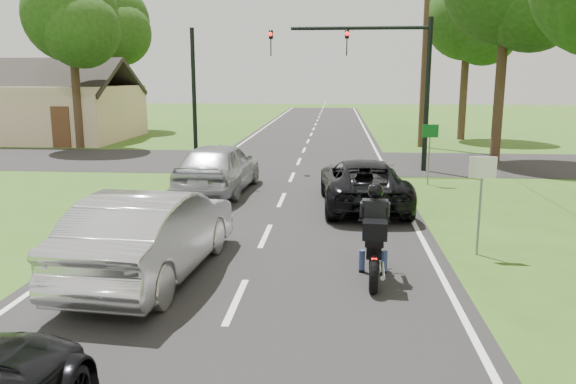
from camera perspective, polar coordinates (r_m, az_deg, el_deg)
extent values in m
plane|color=#315718|center=(9.75, -5.29, -11.04)|extent=(140.00, 140.00, 0.00)
cube|color=black|center=(19.28, -0.07, 0.46)|extent=(8.00, 100.00, 0.01)
cube|color=black|center=(25.18, 1.12, 3.10)|extent=(60.00, 7.00, 0.01)
torus|color=black|center=(11.50, 8.63, -5.81)|extent=(0.17, 0.66, 0.65)
torus|color=black|center=(10.10, 8.69, -8.31)|extent=(0.20, 0.72, 0.71)
cube|color=black|center=(10.80, 8.70, -5.33)|extent=(0.33, 0.95, 0.29)
sphere|color=black|center=(10.99, 8.72, -4.08)|extent=(0.33, 0.33, 0.33)
cube|color=black|center=(10.42, 8.75, -4.95)|extent=(0.36, 0.56, 0.10)
cube|color=#FF0C07|center=(9.90, 8.75, -6.81)|extent=(0.10, 0.03, 0.05)
cylinder|color=silver|center=(10.39, 9.55, -7.88)|extent=(0.13, 0.79, 0.09)
cylinder|color=black|center=(11.13, 8.74, -2.93)|extent=(0.61, 0.07, 0.04)
cube|color=black|center=(10.06, 8.81, -3.82)|extent=(0.45, 0.42, 0.31)
cube|color=black|center=(10.50, 8.81, -2.43)|extent=(0.40, 0.24, 0.59)
sphere|color=black|center=(10.47, 8.88, 0.11)|extent=(0.29, 0.29, 0.29)
cylinder|color=navy|center=(11.09, 7.51, -6.98)|extent=(0.12, 0.12, 0.44)
cylinder|color=navy|center=(11.10, 9.76, -7.03)|extent=(0.12, 0.12, 0.44)
imported|color=black|center=(16.50, 7.60, 0.94)|extent=(2.63, 5.17, 1.40)
imported|color=silver|center=(10.96, -13.60, -4.04)|extent=(2.18, 5.22, 1.68)
imported|color=#AAADB3|center=(18.48, -7.05, 2.54)|extent=(2.27, 5.03, 1.68)
cylinder|color=black|center=(23.13, 13.95, 9.46)|extent=(0.20, 0.20, 6.00)
cylinder|color=black|center=(22.93, 7.33, 16.19)|extent=(5.40, 0.14, 0.14)
imported|color=black|center=(22.88, 6.00, 14.85)|extent=(0.16, 0.36, 1.00)
imported|color=black|center=(23.03, -1.75, 14.89)|extent=(0.16, 0.36, 1.00)
sphere|color=#FF0C07|center=(22.72, 6.02, 15.71)|extent=(0.16, 0.16, 0.16)
sphere|color=#FF0C07|center=(22.87, -1.81, 15.74)|extent=(0.16, 0.16, 0.16)
cylinder|color=black|center=(27.71, -9.53, 9.95)|extent=(0.20, 0.20, 6.00)
cylinder|color=#4E3523|center=(31.20, 13.70, 13.63)|extent=(0.28, 0.28, 10.00)
cylinder|color=slate|center=(12.54, 18.90, -1.67)|extent=(0.05, 0.05, 2.00)
cube|color=silver|center=(12.34, 19.20, 2.37)|extent=(0.55, 0.04, 0.45)
cylinder|color=slate|center=(20.30, 14.12, 3.51)|extent=(0.05, 0.05, 2.00)
cube|color=#0C591E|center=(20.16, 14.26, 6.03)|extent=(0.55, 0.04, 0.45)
cylinder|color=#332316|center=(26.82, 20.74, 10.38)|extent=(0.44, 0.44, 7.00)
cylinder|color=#332316|center=(35.66, 17.44, 10.28)|extent=(0.44, 0.44, 6.44)
sphere|color=#18340E|center=(35.81, 17.83, 16.54)|extent=(4.95, 4.95, 4.95)
sphere|color=#18340E|center=(35.29, 19.34, 15.21)|extent=(3.96, 3.96, 3.96)
cylinder|color=#332316|center=(31.91, -20.71, 9.72)|extent=(0.44, 0.44, 6.16)
sphere|color=#18340E|center=(32.05, -21.21, 16.40)|extent=(4.80, 4.80, 4.80)
sphere|color=#18340E|center=(31.08, -20.25, 15.21)|extent=(3.84, 3.84, 3.84)
cylinder|color=#332316|center=(41.88, -17.33, 10.61)|extent=(0.44, 0.44, 6.72)
sphere|color=#18340E|center=(42.04, -17.68, 16.17)|extent=(5.40, 5.40, 5.40)
sphere|color=#18340E|center=(40.97, -16.79, 15.17)|extent=(4.32, 4.32, 4.32)
cube|color=tan|center=(37.34, -23.50, 7.41)|extent=(10.00, 8.00, 3.20)
cube|color=black|center=(35.53, -25.31, 10.49)|extent=(10.20, 4.00, 2.29)
cube|color=black|center=(39.06, -22.35, 10.73)|extent=(10.20, 4.00, 2.29)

